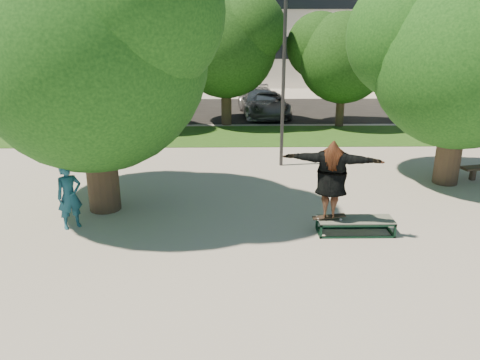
{
  "coord_description": "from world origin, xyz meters",
  "views": [
    {
      "loc": [
        -0.75,
        -10.9,
        4.86
      ],
      "look_at": [
        -0.54,
        0.6,
        0.95
      ],
      "focal_mm": 35.0,
      "sensor_mm": 36.0,
      "label": 1
    }
  ],
  "objects_px": {
    "lamppost": "(284,75)",
    "bystander": "(69,196)",
    "car_silver_a": "(124,104)",
    "car_grey": "(267,104)",
    "grind_box": "(355,226)",
    "tree_left": "(86,40)",
    "car_silver_b": "(259,102)",
    "car_dark": "(158,96)",
    "tree_right": "(460,49)"
  },
  "relations": [
    {
      "from": "car_silver_b",
      "to": "bystander",
      "type": "bearing_deg",
      "value": -115.64
    },
    {
      "from": "grind_box",
      "to": "car_silver_b",
      "type": "distance_m",
      "value": 15.28
    },
    {
      "from": "lamppost",
      "to": "car_silver_b",
      "type": "xyz_separation_m",
      "value": [
        -0.23,
        9.54,
        -2.44
      ]
    },
    {
      "from": "car_dark",
      "to": "car_silver_a",
      "type": "bearing_deg",
      "value": -106.93
    },
    {
      "from": "car_dark",
      "to": "car_silver_b",
      "type": "xyz_separation_m",
      "value": [
        5.77,
        -1.96,
        -0.04
      ]
    },
    {
      "from": "grind_box",
      "to": "tree_right",
      "type": "bearing_deg",
      "value": 45.33
    },
    {
      "from": "car_grey",
      "to": "grind_box",
      "type": "bearing_deg",
      "value": -89.77
    },
    {
      "from": "tree_right",
      "to": "car_silver_a",
      "type": "bearing_deg",
      "value": 139.39
    },
    {
      "from": "car_silver_a",
      "to": "tree_left",
      "type": "bearing_deg",
      "value": -71.67
    },
    {
      "from": "grind_box",
      "to": "bystander",
      "type": "bearing_deg",
      "value": 175.97
    },
    {
      "from": "car_silver_a",
      "to": "car_grey",
      "type": "relative_size",
      "value": 0.97
    },
    {
      "from": "grind_box",
      "to": "lamppost",
      "type": "bearing_deg",
      "value": 102.06
    },
    {
      "from": "tree_left",
      "to": "grind_box",
      "type": "distance_m",
      "value": 7.96
    },
    {
      "from": "tree_right",
      "to": "lamppost",
      "type": "xyz_separation_m",
      "value": [
        -4.92,
        1.92,
        -0.94
      ]
    },
    {
      "from": "grind_box",
      "to": "tree_left",
      "type": "bearing_deg",
      "value": 164.86
    },
    {
      "from": "lamppost",
      "to": "car_dark",
      "type": "bearing_deg",
      "value": 117.55
    },
    {
      "from": "car_grey",
      "to": "car_silver_b",
      "type": "distance_m",
      "value": 0.57
    },
    {
      "from": "tree_left",
      "to": "car_silver_b",
      "type": "height_order",
      "value": "tree_left"
    },
    {
      "from": "tree_right",
      "to": "lamppost",
      "type": "height_order",
      "value": "tree_right"
    },
    {
      "from": "car_silver_a",
      "to": "car_silver_b",
      "type": "bearing_deg",
      "value": 15.99
    },
    {
      "from": "bystander",
      "to": "tree_left",
      "type": "bearing_deg",
      "value": 36.46
    },
    {
      "from": "tree_right",
      "to": "grind_box",
      "type": "distance_m",
      "value": 6.56
    },
    {
      "from": "bystander",
      "to": "car_grey",
      "type": "relative_size",
      "value": 0.36
    },
    {
      "from": "lamppost",
      "to": "bystander",
      "type": "bearing_deg",
      "value": -137.83
    },
    {
      "from": "tree_left",
      "to": "car_silver_a",
      "type": "bearing_deg",
      "value": 99.5
    },
    {
      "from": "tree_left",
      "to": "grind_box",
      "type": "height_order",
      "value": "tree_left"
    },
    {
      "from": "tree_right",
      "to": "car_silver_b",
      "type": "height_order",
      "value": "tree_right"
    },
    {
      "from": "lamppost",
      "to": "car_silver_a",
      "type": "distance_m",
      "value": 11.62
    },
    {
      "from": "tree_right",
      "to": "lamppost",
      "type": "relative_size",
      "value": 1.07
    },
    {
      "from": "bystander",
      "to": "car_silver_b",
      "type": "height_order",
      "value": "bystander"
    },
    {
      "from": "bystander",
      "to": "car_silver_a",
      "type": "distance_m",
      "value": 13.92
    },
    {
      "from": "tree_left",
      "to": "car_dark",
      "type": "height_order",
      "value": "tree_left"
    },
    {
      "from": "tree_left",
      "to": "grind_box",
      "type": "bearing_deg",
      "value": -15.14
    },
    {
      "from": "tree_right",
      "to": "car_silver_b",
      "type": "distance_m",
      "value": 13.01
    },
    {
      "from": "grind_box",
      "to": "car_silver_a",
      "type": "height_order",
      "value": "car_silver_a"
    },
    {
      "from": "tree_left",
      "to": "car_silver_b",
      "type": "xyz_separation_m",
      "value": [
        5.07,
        13.45,
        -3.71
      ]
    },
    {
      "from": "bystander",
      "to": "car_dark",
      "type": "relative_size",
      "value": 0.37
    },
    {
      "from": "tree_left",
      "to": "lamppost",
      "type": "bearing_deg",
      "value": 36.42
    },
    {
      "from": "bystander",
      "to": "car_silver_b",
      "type": "relative_size",
      "value": 0.34
    },
    {
      "from": "tree_right",
      "to": "car_dark",
      "type": "bearing_deg",
      "value": 129.14
    },
    {
      "from": "car_grey",
      "to": "tree_left",
      "type": "bearing_deg",
      "value": -116.56
    },
    {
      "from": "tree_left",
      "to": "grind_box",
      "type": "xyz_separation_m",
      "value": [
        6.5,
        -1.76,
        -4.23
      ]
    },
    {
      "from": "tree_right",
      "to": "lamppost",
      "type": "distance_m",
      "value": 5.36
    },
    {
      "from": "bystander",
      "to": "car_silver_a",
      "type": "bearing_deg",
      "value": 61.75
    },
    {
      "from": "car_dark",
      "to": "car_grey",
      "type": "height_order",
      "value": "car_dark"
    },
    {
      "from": "car_silver_a",
      "to": "car_grey",
      "type": "height_order",
      "value": "car_silver_a"
    },
    {
      "from": "tree_left",
      "to": "car_silver_a",
      "type": "xyz_separation_m",
      "value": [
        -2.1,
        12.55,
        -3.65
      ]
    },
    {
      "from": "car_silver_a",
      "to": "car_silver_b",
      "type": "height_order",
      "value": "car_silver_a"
    },
    {
      "from": "lamppost",
      "to": "tree_left",
      "type": "bearing_deg",
      "value": -143.58
    },
    {
      "from": "tree_right",
      "to": "car_grey",
      "type": "height_order",
      "value": "tree_right"
    }
  ]
}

